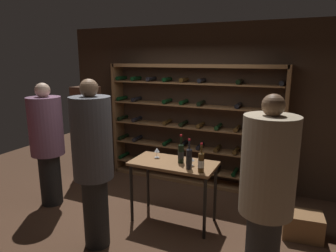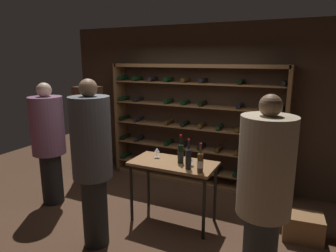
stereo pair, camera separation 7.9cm
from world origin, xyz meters
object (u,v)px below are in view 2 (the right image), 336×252
person_host_in_suit (92,157)px  person_bystander_dark_jacket (48,139)px  tasting_table (173,169)px  wine_rack (193,126)px  person_guest_khaki (264,190)px  wine_bottle_gold_foil (200,162)px  wine_crate (303,227)px  wine_glass_stemmed_right (157,150)px  display_cabinet (90,132)px  wine_bottle_amber_reserve (188,158)px  wine_glass_stemmed_left (191,159)px  wine_bottle_green_slim (181,153)px

person_host_in_suit → person_bystander_dark_jacket: (-1.34, 0.60, -0.08)m
person_host_in_suit → tasting_table: bearing=-137.5°
wine_rack → person_guest_khaki: size_ratio=1.63×
person_host_in_suit → person_bystander_dark_jacket: size_ratio=1.07×
person_guest_khaki → wine_bottle_gold_foil: (-0.85, 0.67, -0.07)m
wine_crate → person_guest_khaki: bearing=-107.8°
wine_rack → wine_glass_stemmed_right: bearing=-91.8°
person_guest_khaki → person_host_in_suit: bearing=30.0°
display_cabinet → wine_bottle_gold_foil: display_cabinet is taller
wine_rack → display_cabinet: (-1.89, -0.57, -0.19)m
person_host_in_suit → wine_bottle_amber_reserve: person_host_in_suit is taller
wine_crate → wine_bottle_gold_foil: (-1.23, -0.50, 0.85)m
person_host_in_suit → person_guest_khaki: (1.94, 0.04, -0.05)m
wine_crate → wine_bottle_amber_reserve: wine_bottle_amber_reserve is taller
tasting_table → display_cabinet: 2.31m
wine_rack → wine_bottle_amber_reserve: (0.53, -1.56, -0.05)m
person_guest_khaki → display_cabinet: 3.86m
wine_rack → wine_glass_stemmed_left: (0.52, -1.44, -0.10)m
person_host_in_suit → wine_bottle_gold_foil: 1.31m
person_guest_khaki → wine_glass_stemmed_left: (-1.04, 0.83, -0.11)m
wine_bottle_green_slim → person_host_in_suit: bearing=-128.5°
wine_bottle_gold_foil → wine_bottle_amber_reserve: wine_bottle_amber_reserve is taller
tasting_table → wine_glass_stemmed_left: size_ratio=8.80×
wine_bottle_amber_reserve → wine_glass_stemmed_right: bearing=157.9°
person_host_in_suit → wine_glass_stemmed_right: 1.06m
tasting_table → person_bystander_dark_jacket: (-1.98, -0.31, 0.28)m
tasting_table → wine_bottle_gold_foil: 0.55m
tasting_table → wine_bottle_amber_reserve: 0.40m
person_guest_khaki → wine_bottle_amber_reserve: 1.25m
display_cabinet → wine_bottle_gold_foil: (2.60, -1.04, 0.13)m
wine_bottle_green_slim → person_bystander_dark_jacket: bearing=-171.0°
wine_crate → wine_bottle_amber_reserve: (-1.40, -0.46, 0.86)m
tasting_table → display_cabinet: bearing=158.5°
person_host_in_suit → person_guest_khaki: size_ratio=1.04×
wine_rack → person_host_in_suit: 2.35m
wine_bottle_green_slim → wine_glass_stemmed_left: bearing=-17.2°
person_host_in_suit → display_cabinet: person_host_in_suit is taller
wine_bottle_green_slim → wine_glass_stemmed_right: wine_bottle_green_slim is taller
wine_rack → wine_bottle_gold_foil: size_ratio=8.48×
wine_rack → wine_glass_stemmed_left: wine_rack is taller
wine_rack → wine_crate: size_ratio=6.67×
display_cabinet → wine_glass_stemmed_right: bearing=-22.4°
wine_glass_stemmed_right → display_cabinet: bearing=157.6°
wine_glass_stemmed_left → wine_bottle_amber_reserve: bearing=-82.1°
tasting_table → display_cabinet: (-2.15, 0.85, 0.11)m
wine_crate → wine_bottle_green_slim: bearing=-169.8°
person_bystander_dark_jacket → wine_bottle_green_slim: (2.08, 0.33, -0.03)m
person_host_in_suit → wine_bottle_green_slim: (0.74, 0.93, -0.12)m
tasting_table → person_bystander_dark_jacket: bearing=-171.2°
wine_glass_stemmed_left → tasting_table: bearing=174.2°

